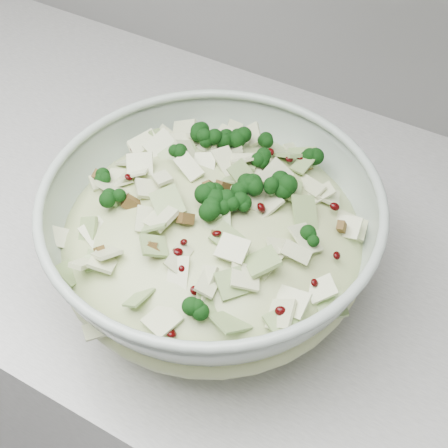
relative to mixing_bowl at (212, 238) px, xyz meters
name	(u,v)px	position (x,y,z in m)	size (l,w,h in m)	color
mixing_bowl	(212,238)	(0.00, 0.00, 0.00)	(0.41, 0.41, 0.14)	#A8B9AC
salad	(212,224)	(0.00, 0.00, 0.02)	(0.42, 0.42, 0.14)	#ACBA7F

